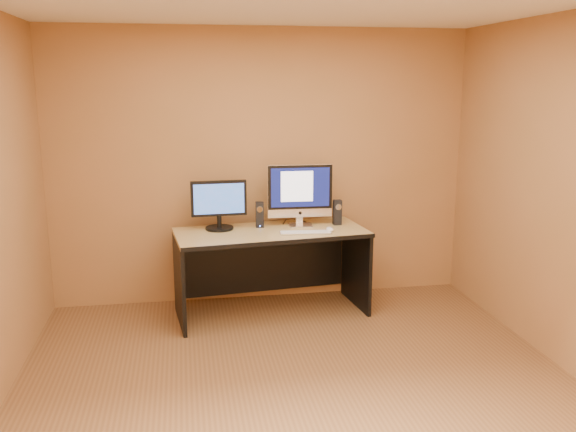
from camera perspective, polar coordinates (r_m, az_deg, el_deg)
The scene contains 11 objects.
floor at distance 4.37m, azimuth 1.33°, elevation -16.32°, with size 4.00×4.00×0.00m, color brown.
walls at distance 3.91m, azimuth 1.43°, elevation 0.61°, with size 4.00×4.00×2.60m, color #A16C41, non-canonical shape.
desk at distance 5.59m, azimuth -1.57°, elevation -5.30°, with size 1.70×0.74×0.79m, color tan, non-canonical shape.
imac at distance 5.61m, azimuth 1.17°, elevation 1.98°, with size 0.61×0.22×0.58m, color silver, non-canonical shape.
second_monitor at distance 5.52m, azimuth -6.48°, elevation 1.01°, with size 0.51×0.26×0.45m, color black, non-canonical shape.
speaker_left at distance 5.60m, azimuth -2.67°, elevation 0.13°, with size 0.07×0.08×0.23m, color black, non-canonical shape.
speaker_right at distance 5.71m, azimuth 4.63°, elevation 0.35°, with size 0.07×0.08×0.23m, color black, non-canonical shape.
keyboard at distance 5.38m, azimuth 1.65°, elevation -1.55°, with size 0.46×0.12×0.02m, color silver.
mouse at distance 5.48m, azimuth 3.93°, elevation -1.23°, with size 0.06×0.11×0.04m, color white.
cable_a at distance 5.82m, azimuth 1.53°, elevation -0.52°, with size 0.01×0.01×0.23m, color black.
cable_b at distance 5.82m, azimuth -0.31°, elevation -0.52°, with size 0.01×0.01×0.19m, color black.
Camera 1 is at (-0.75, -3.75, 2.11)m, focal length 38.00 mm.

